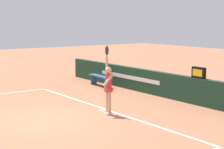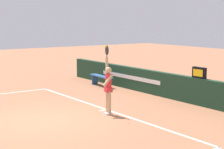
% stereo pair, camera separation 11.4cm
% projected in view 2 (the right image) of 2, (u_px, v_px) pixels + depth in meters
% --- Properties ---
extents(ground_plane, '(60.00, 60.00, 0.00)m').
position_uv_depth(ground_plane, '(42.00, 120.00, 12.67)').
color(ground_plane, '#9F6545').
extents(court_lines, '(10.49, 5.58, 0.00)m').
position_uv_depth(court_lines, '(38.00, 121.00, 12.59)').
color(court_lines, white).
rests_on(court_lines, ground).
extents(back_wall, '(15.54, 0.26, 1.05)m').
position_uv_depth(back_wall, '(173.00, 86.00, 15.98)').
color(back_wall, '#183725').
rests_on(back_wall, ground).
extents(speed_display, '(0.61, 0.16, 0.43)m').
position_uv_depth(speed_display, '(199.00, 73.00, 14.73)').
color(speed_display, black).
rests_on(speed_display, back_wall).
extents(tennis_player, '(0.43, 0.41, 2.41)m').
position_uv_depth(tennis_player, '(108.00, 86.00, 13.29)').
color(tennis_player, tan).
rests_on(tennis_player, ground).
extents(tennis_ball, '(0.07, 0.07, 0.07)m').
position_uv_depth(tennis_ball, '(106.00, 46.00, 12.72)').
color(tennis_ball, '#CADD34').
extents(courtside_bench_near, '(1.79, 0.48, 0.52)m').
position_uv_depth(courtside_bench_near, '(101.00, 78.00, 19.05)').
color(courtside_bench_near, '#2B558C').
rests_on(courtside_bench_near, ground).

